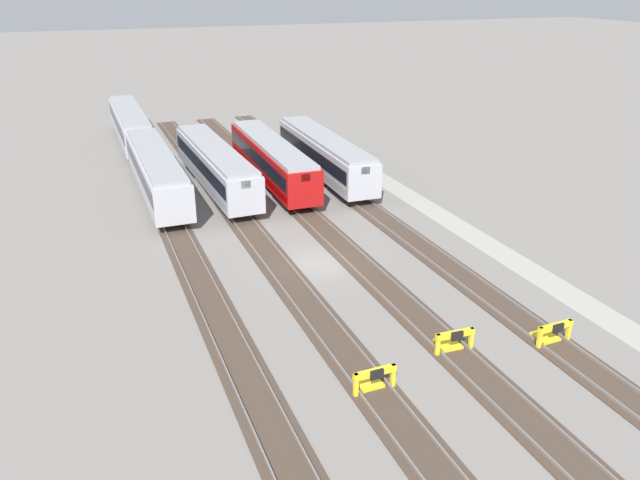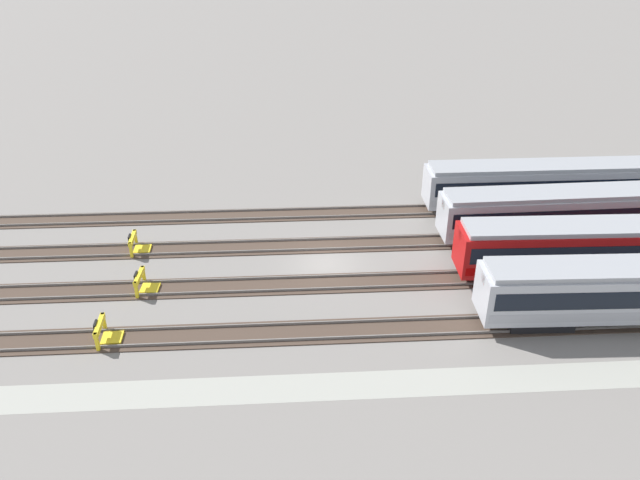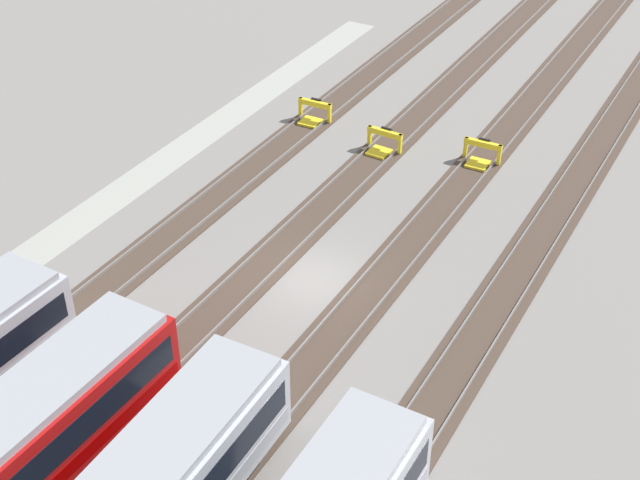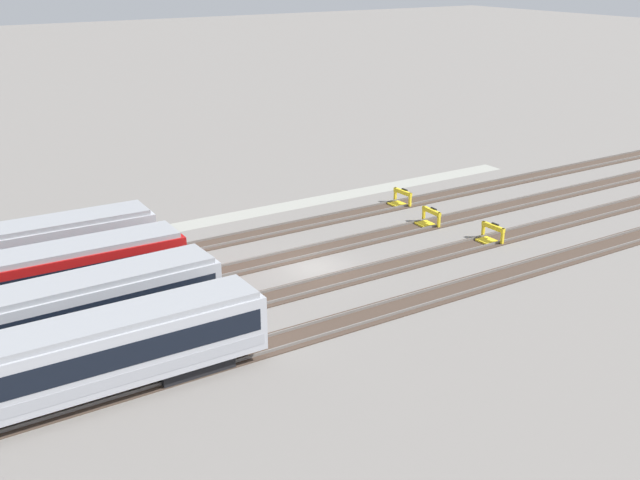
% 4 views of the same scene
% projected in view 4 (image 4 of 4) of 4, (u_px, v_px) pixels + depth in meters
% --- Properties ---
extents(ground_plane, '(400.00, 400.00, 0.00)m').
position_uv_depth(ground_plane, '(315.00, 268.00, 47.21)').
color(ground_plane, gray).
extents(service_walkway, '(54.00, 2.00, 0.01)m').
position_uv_depth(service_walkway, '(233.00, 217.00, 56.49)').
color(service_walkway, '#9E9E93').
rests_on(service_walkway, ground).
extents(rail_track_nearest, '(90.00, 2.23, 0.21)m').
position_uv_depth(rail_track_nearest, '(260.00, 233.00, 52.99)').
color(rail_track_nearest, '#47382D').
rests_on(rail_track_nearest, ground).
extents(rail_track_near_inner, '(90.00, 2.24, 0.21)m').
position_uv_depth(rail_track_near_inner, '(295.00, 255.00, 49.13)').
color(rail_track_near_inner, '#47382D').
rests_on(rail_track_near_inner, ground).
extents(rail_track_middle, '(90.00, 2.24, 0.21)m').
position_uv_depth(rail_track_middle, '(336.00, 280.00, 45.26)').
color(rail_track_middle, '#47382D').
rests_on(rail_track_middle, ground).
extents(rail_track_far_inner, '(90.00, 2.23, 0.21)m').
position_uv_depth(rail_track_far_inner, '(384.00, 311.00, 41.40)').
color(rail_track_far_inner, '#47382D').
rests_on(rail_track_far_inner, ground).
extents(subway_car_front_row_leftmost, '(18.05, 3.20, 3.70)m').
position_uv_depth(subway_car_front_row_leftmost, '(19.00, 284.00, 39.89)').
color(subway_car_front_row_leftmost, '#A80F0F').
rests_on(subway_car_front_row_leftmost, ground).
extents(subway_car_front_row_centre, '(18.01, 2.88, 3.70)m').
position_uv_depth(subway_car_front_row_centre, '(68.00, 362.00, 32.19)').
color(subway_car_front_row_centre, '#ADAFB7').
rests_on(subway_car_front_row_centre, ground).
extents(subway_car_front_row_right_inner, '(18.07, 3.28, 3.70)m').
position_uv_depth(subway_car_front_row_right_inner, '(1.00, 255.00, 43.73)').
color(subway_car_front_row_right_inner, '#ADAFB7').
rests_on(subway_car_front_row_right_inner, ground).
extents(subway_car_front_row_rightmost, '(18.06, 3.26, 3.70)m').
position_uv_depth(subway_car_front_row_rightmost, '(41.00, 319.00, 36.01)').
color(subway_car_front_row_rightmost, '#ADAFB7').
rests_on(subway_car_front_row_rightmost, ground).
extents(bumper_stop_nearest_track, '(1.37, 2.01, 1.22)m').
position_uv_depth(bumper_stop_nearest_track, '(400.00, 198.00, 59.09)').
color(bumper_stop_nearest_track, yellow).
rests_on(bumper_stop_nearest_track, ground).
extents(bumper_stop_near_inner_track, '(1.38, 2.01, 1.22)m').
position_uv_depth(bumper_stop_near_inner_track, '(429.00, 218.00, 54.64)').
color(bumper_stop_near_inner_track, yellow).
rests_on(bumper_stop_near_inner_track, ground).
extents(bumper_stop_middle_track, '(1.36, 2.01, 1.22)m').
position_uv_depth(bumper_stop_middle_track, '(490.00, 234.00, 51.45)').
color(bumper_stop_middle_track, yellow).
rests_on(bumper_stop_middle_track, ground).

